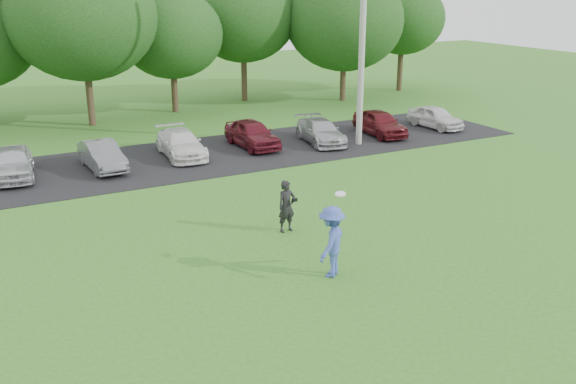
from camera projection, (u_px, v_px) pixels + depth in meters
name	position (u px, v px, depth m)	size (l,w,h in m)	color
ground	(352.00, 278.00, 16.40)	(100.00, 100.00, 0.00)	#33681D
parking_lot	(184.00, 158.00, 27.29)	(32.00, 6.50, 0.03)	black
utility_pole	(363.00, 22.00, 27.96)	(0.28, 0.28, 10.97)	#9D9E99
frisbee_player	(331.00, 241.00, 16.28)	(1.38, 1.30, 2.20)	#3C52A9
camera_bystander	(287.00, 206.00, 19.22)	(0.62, 0.45, 1.60)	black
parked_cars	(186.00, 145.00, 27.16)	(28.23, 4.59, 1.24)	#551214
tree_row	(146.00, 25.00, 34.60)	(42.39, 9.85, 8.64)	#38281C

